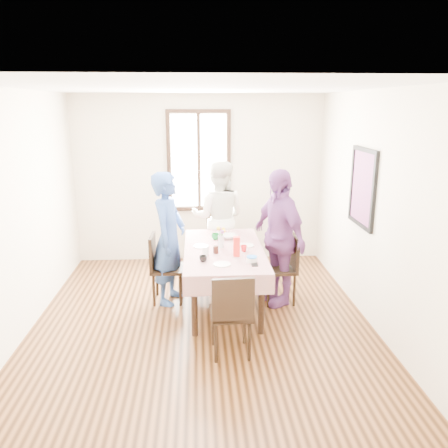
{
  "coord_description": "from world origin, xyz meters",
  "views": [
    {
      "loc": [
        -0.04,
        -4.91,
        2.52
      ],
      "look_at": [
        0.29,
        0.37,
        1.1
      ],
      "focal_mm": 35.56,
      "sensor_mm": 36.0,
      "label": 1
    }
  ],
  "objects_px": {
    "chair_right": "(279,269)",
    "person_left": "(168,238)",
    "person_far": "(219,218)",
    "chair_near": "(231,313)",
    "chair_far": "(219,244)",
    "dining_table": "(224,277)",
    "person_right": "(279,237)",
    "chair_left": "(168,268)"
  },
  "relations": [
    {
      "from": "dining_table",
      "to": "chair_near",
      "type": "relative_size",
      "value": 1.88
    },
    {
      "from": "chair_far",
      "to": "chair_near",
      "type": "relative_size",
      "value": 1.0
    },
    {
      "from": "dining_table",
      "to": "person_left",
      "type": "height_order",
      "value": "person_left"
    },
    {
      "from": "dining_table",
      "to": "person_far",
      "type": "relative_size",
      "value": 0.98
    },
    {
      "from": "person_left",
      "to": "person_right",
      "type": "height_order",
      "value": "person_right"
    },
    {
      "from": "chair_right",
      "to": "chair_near",
      "type": "xyz_separation_m",
      "value": [
        -0.73,
        -1.23,
        0.0
      ]
    },
    {
      "from": "dining_table",
      "to": "person_far",
      "type": "distance_m",
      "value": 1.26
    },
    {
      "from": "chair_left",
      "to": "person_far",
      "type": "height_order",
      "value": "person_far"
    },
    {
      "from": "chair_left",
      "to": "person_far",
      "type": "xyz_separation_m",
      "value": [
        0.73,
        0.99,
        0.41
      ]
    },
    {
      "from": "chair_left",
      "to": "person_left",
      "type": "distance_m",
      "value": 0.41
    },
    {
      "from": "dining_table",
      "to": "chair_near",
      "type": "xyz_separation_m",
      "value": [
        0.0,
        -1.18,
        0.08
      ]
    },
    {
      "from": "person_left",
      "to": "chair_far",
      "type": "bearing_deg",
      "value": -18.69
    },
    {
      "from": "chair_right",
      "to": "chair_near",
      "type": "relative_size",
      "value": 1.0
    },
    {
      "from": "dining_table",
      "to": "chair_left",
      "type": "relative_size",
      "value": 1.88
    },
    {
      "from": "dining_table",
      "to": "chair_right",
      "type": "distance_m",
      "value": 0.73
    },
    {
      "from": "chair_right",
      "to": "chair_far",
      "type": "xyz_separation_m",
      "value": [
        -0.73,
        1.12,
        0.0
      ]
    },
    {
      "from": "chair_right",
      "to": "chair_far",
      "type": "height_order",
      "value": "same"
    },
    {
      "from": "person_left",
      "to": "person_far",
      "type": "relative_size",
      "value": 0.99
    },
    {
      "from": "person_far",
      "to": "chair_right",
      "type": "bearing_deg",
      "value": 133.64
    },
    {
      "from": "person_far",
      "to": "person_left",
      "type": "bearing_deg",
      "value": 64.84
    },
    {
      "from": "chair_near",
      "to": "person_left",
      "type": "bearing_deg",
      "value": 115.33
    },
    {
      "from": "dining_table",
      "to": "chair_left",
      "type": "height_order",
      "value": "chair_left"
    },
    {
      "from": "person_left",
      "to": "person_far",
      "type": "height_order",
      "value": "person_far"
    },
    {
      "from": "chair_left",
      "to": "chair_near",
      "type": "distance_m",
      "value": 1.52
    },
    {
      "from": "chair_left",
      "to": "dining_table",
      "type": "bearing_deg",
      "value": 79.59
    },
    {
      "from": "chair_left",
      "to": "chair_right",
      "type": "distance_m",
      "value": 1.46
    },
    {
      "from": "dining_table",
      "to": "person_left",
      "type": "bearing_deg",
      "value": 167.22
    },
    {
      "from": "chair_near",
      "to": "person_far",
      "type": "relative_size",
      "value": 0.52
    },
    {
      "from": "chair_left",
      "to": "chair_far",
      "type": "xyz_separation_m",
      "value": [
        0.73,
        1.02,
        0.0
      ]
    },
    {
      "from": "chair_right",
      "to": "person_right",
      "type": "distance_m",
      "value": 0.43
    },
    {
      "from": "chair_right",
      "to": "person_left",
      "type": "height_order",
      "value": "person_left"
    },
    {
      "from": "chair_left",
      "to": "person_right",
      "type": "xyz_separation_m",
      "value": [
        1.43,
        -0.11,
        0.43
      ]
    },
    {
      "from": "dining_table",
      "to": "person_left",
      "type": "xyz_separation_m",
      "value": [
        -0.71,
        0.16,
        0.49
      ]
    },
    {
      "from": "chair_far",
      "to": "chair_right",
      "type": "bearing_deg",
      "value": 129.5
    },
    {
      "from": "chair_far",
      "to": "dining_table",
      "type": "bearing_deg",
      "value": 96.6
    },
    {
      "from": "chair_right",
      "to": "person_left",
      "type": "distance_m",
      "value": 1.49
    },
    {
      "from": "person_far",
      "to": "person_right",
      "type": "height_order",
      "value": "person_right"
    },
    {
      "from": "chair_near",
      "to": "chair_far",
      "type": "bearing_deg",
      "value": 87.46
    },
    {
      "from": "chair_far",
      "to": "person_right",
      "type": "bearing_deg",
      "value": 128.8
    },
    {
      "from": "chair_right",
      "to": "chair_near",
      "type": "bearing_deg",
      "value": 146.7
    },
    {
      "from": "chair_right",
      "to": "person_far",
      "type": "bearing_deg",
      "value": 30.66
    },
    {
      "from": "dining_table",
      "to": "chair_near",
      "type": "distance_m",
      "value": 1.18
    }
  ]
}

